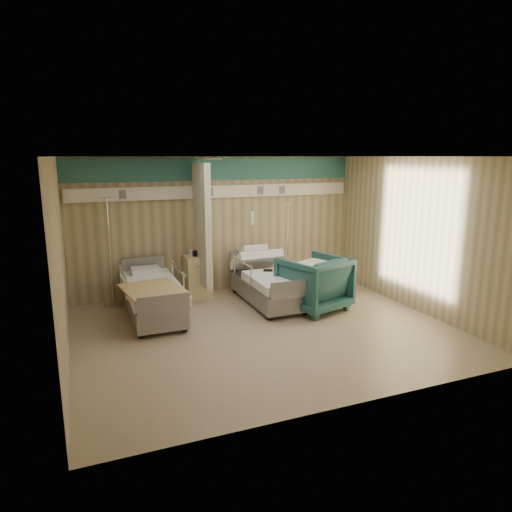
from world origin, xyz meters
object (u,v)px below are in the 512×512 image
Objects in this scene: iv_stand_right at (287,272)px; iv_stand_left at (112,284)px; bed_right at (268,287)px; visitor_armchair at (314,283)px; bed_left at (153,300)px; bedside_cabinet at (198,276)px.

iv_stand_right is 0.89× the size of iv_stand_left.
iv_stand_left is at bearing 176.34° from iv_stand_right.
visitor_armchair is at bearing -45.33° from bed_right.
bed_right is at bearing -62.94° from visitor_armchair.
iv_stand_left is at bearing 122.96° from bed_left.
bed_left is 1.17× the size of iv_stand_right.
iv_stand_left reaches higher than bedside_cabinet.
iv_stand_left is (-2.81, 0.94, 0.11)m from bed_right.
visitor_armchair is (2.85, -0.66, 0.19)m from bed_left.
bedside_cabinet is at bearing 174.28° from iv_stand_right.
iv_stand_left reaches higher than visitor_armchair.
iv_stand_right is (0.75, 0.71, 0.06)m from bed_right.
visitor_armchair is 0.54× the size of iv_stand_left.
iv_stand_left is (-3.56, 0.23, 0.05)m from iv_stand_right.
bedside_cabinet reaches higher than bed_left.
bedside_cabinet is 1.91m from iv_stand_right.
iv_stand_left is at bearing 178.71° from bedside_cabinet.
bed_left is 1.04× the size of iv_stand_left.
iv_stand_right is at bearing -111.94° from visitor_armchair.
visitor_armchair reaches higher than bedside_cabinet.
bed_right is 1.95× the size of visitor_armchair.
iv_stand_right is at bearing -3.66° from iv_stand_left.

